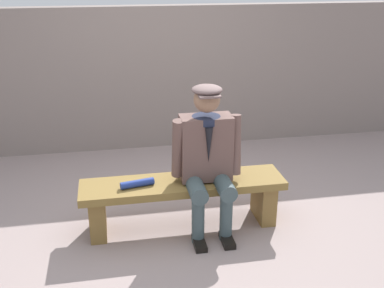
{
  "coord_description": "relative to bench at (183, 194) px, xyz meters",
  "views": [
    {
      "loc": [
        0.6,
        3.66,
        2.28
      ],
      "look_at": [
        -0.08,
        0.0,
        0.81
      ],
      "focal_mm": 43.2,
      "sensor_mm": 36.0,
      "label": 1
    }
  ],
  "objects": [
    {
      "name": "bench",
      "position": [
        0.0,
        0.0,
        0.0
      ],
      "size": [
        1.83,
        0.42,
        0.46
      ],
      "color": "brown",
      "rests_on": "ground"
    },
    {
      "name": "rolled_magazine",
      "position": [
        0.41,
        0.04,
        0.16
      ],
      "size": [
        0.3,
        0.12,
        0.06
      ],
      "primitive_type": "cylinder",
      "rotation": [
        0.0,
        1.57,
        0.2
      ],
      "color": "navy",
      "rests_on": "bench"
    },
    {
      "name": "seated_man",
      "position": [
        -0.2,
        0.06,
        0.4
      ],
      "size": [
        0.62,
        0.59,
        1.33
      ],
      "color": "brown",
      "rests_on": "ground"
    },
    {
      "name": "ground_plane",
      "position": [
        0.0,
        0.0,
        -0.33
      ],
      "size": [
        30.0,
        30.0,
        0.0
      ],
      "primitive_type": "plane",
      "color": "gray"
    },
    {
      "name": "stadium_wall",
      "position": [
        0.0,
        -2.12,
        0.57
      ],
      "size": [
        12.0,
        0.24,
        1.79
      ],
      "primitive_type": "cube",
      "color": "gray",
      "rests_on": "ground"
    }
  ]
}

